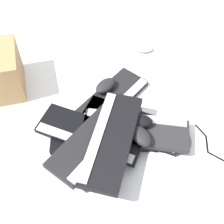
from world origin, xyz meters
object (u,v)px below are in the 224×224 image
Objects in this scene: mouse_0 at (139,121)px; mouse_5 at (105,86)px; mouse_1 at (142,47)px; keyboard_2 at (132,125)px; mouse_2 at (183,139)px; mouse_3 at (41,125)px; keyboard_0 at (107,103)px; keyboard_4 at (96,137)px; mouse_4 at (141,136)px; keyboard_1 at (104,135)px; keyboard_6 at (135,130)px; keyboard_3 at (90,134)px; keyboard_5 at (112,139)px.

mouse_0 is 1.00× the size of mouse_5.
mouse_1 is at bearing 8.85° from mouse_5.
keyboard_2 is 3.91× the size of mouse_1.
mouse_2 is at bearing 168.11° from mouse_0.
mouse_2 is at bearing -88.79° from mouse_5.
keyboard_2 is 3.91× the size of mouse_3.
mouse_3 is at bearing 58.94° from mouse_1.
keyboard_4 reaches higher than keyboard_0.
keyboard_4 is at bearing -178.13° from mouse_3.
mouse_4 reaches higher than mouse_2.
mouse_0 is (-0.01, -0.19, 0.01)m from keyboard_4.
mouse_3 is (0.16, 0.22, 0.01)m from keyboard_1.
keyboard_6 is (-0.02, -0.17, -0.03)m from keyboard_4.
keyboard_3 reaches higher than mouse_1.
keyboard_0 is 1.00× the size of keyboard_4.
keyboard_6 is (0.03, -0.13, -0.06)m from keyboard_5.
keyboard_5 is at bearing 178.18° from keyboard_1.
keyboard_4 is 4.18× the size of mouse_2.
keyboard_3 is 3.89× the size of mouse_2.
keyboard_2 is 0.50m from mouse_1.
mouse_4 is at bearing -174.61° from keyboard_0.
mouse_5 is (-0.19, 0.30, 0.03)m from mouse_1.
mouse_2 is at bearing -163.34° from mouse_3.
keyboard_2 is at bearing -81.30° from keyboard_4.
mouse_0 is 0.42m from mouse_3.
keyboard_6 is at bearing -111.13° from mouse_5.
mouse_4 is (-0.02, -0.12, -0.02)m from keyboard_5.
keyboard_0 is 0.23m from keyboard_4.
keyboard_6 reaches higher than keyboard_2.
mouse_4 is 0.33m from mouse_5.
keyboard_4 is 1.06× the size of keyboard_5.
mouse_0 reaches higher than mouse_5.
mouse_0 is 1.00× the size of mouse_1.
mouse_4 is (-0.08, -0.16, 0.01)m from keyboard_4.
keyboard_5 is at bearing 158.49° from keyboard_0.
keyboard_3 is 0.23m from mouse_3.
mouse_5 reaches higher than keyboard_2.
keyboard_2 is 0.99× the size of keyboard_5.
keyboard_5 is at bearing -87.65° from mouse_2.
mouse_1 is (0.41, -0.42, 0.01)m from keyboard_1.
keyboard_6 is 0.04m from mouse_0.
mouse_1 reaches higher than keyboard_0.
mouse_2 is (-0.16, -0.29, 0.01)m from keyboard_1.
keyboard_6 is 4.08× the size of mouse_5.
mouse_3 is at bearing -104.74° from mouse_2.
mouse_4 is (0.06, 0.17, 0.06)m from mouse_2.
mouse_4 is at bearing 170.10° from keyboard_2.
mouse_2 is at bearing -105.69° from keyboard_5.
keyboard_4 is at bearing 122.82° from keyboard_1.
mouse_0 reaches higher than mouse_1.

